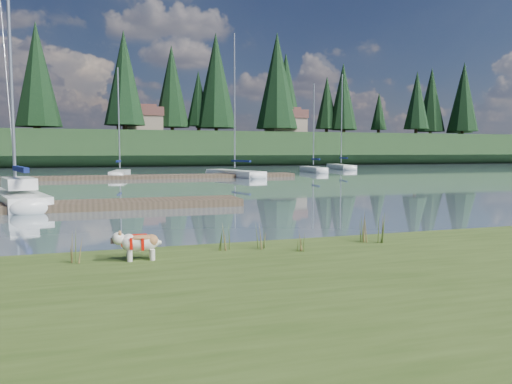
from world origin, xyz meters
name	(u,v)px	position (x,y,z in m)	size (l,w,h in m)	color
ground	(117,179)	(0.00, 30.00, 0.00)	(200.00, 200.00, 0.00)	slate
bank	(262,326)	(0.00, -6.00, 0.17)	(60.00, 9.00, 0.35)	#3C521E
ridge	(104,149)	(0.00, 73.00, 2.50)	(200.00, 20.00, 5.00)	#1A3118
bulldog	(139,242)	(-1.14, -2.60, 0.67)	(0.85, 0.39, 0.51)	silver
sailboat_main	(16,194)	(-5.03, 11.91, 0.42)	(3.44, 7.86, 11.23)	white
dock_near	(35,207)	(-4.00, 9.00, 0.15)	(16.00, 2.00, 0.30)	#4C3D2C
dock_far	(142,177)	(2.00, 30.00, 0.15)	(26.00, 2.20, 0.30)	#4C3D2C
sailboat_bg_2	(121,173)	(0.49, 33.60, 0.33)	(2.27, 6.29, 9.48)	white
sailboat_bg_3	(230,173)	(9.86, 31.45, 0.32)	(3.84, 8.70, 12.51)	white
sailboat_bg_4	(312,169)	(20.61, 37.65, 0.33)	(1.79, 6.39, 9.48)	white
sailboat_bg_5	(339,166)	(27.72, 44.86, 0.32)	(3.13, 8.43, 11.78)	white
weed_0	(226,237)	(0.54, -2.27, 0.61)	(0.17, 0.14, 0.63)	#475B23
weed_1	(262,237)	(1.26, -2.31, 0.57)	(0.17, 0.14, 0.53)	#475B23
weed_2	(364,229)	(3.55, -2.32, 0.62)	(0.17, 0.14, 0.65)	#475B23
weed_3	(76,248)	(-2.19, -2.48, 0.60)	(0.17, 0.14, 0.60)	#475B23
weed_4	(302,242)	(1.93, -2.79, 0.53)	(0.17, 0.14, 0.43)	#475B23
weed_5	(382,230)	(3.84, -2.54, 0.63)	(0.17, 0.14, 0.67)	#475B23
mud_lip	(192,259)	(0.00, -1.60, 0.07)	(60.00, 0.50, 0.14)	#33281C
conifer_3	(34,88)	(-10.00, 72.00, 11.74)	(4.84, 4.84, 12.25)	#382619
conifer_4	(124,78)	(3.00, 66.00, 13.09)	(6.16, 6.16, 15.10)	#382619
conifer_5	(198,99)	(15.00, 70.00, 10.83)	(3.96, 3.96, 10.35)	#382619
conifer_6	(277,81)	(28.00, 68.00, 13.99)	(7.04, 7.04, 17.00)	#382619
conifer_7	(343,96)	(42.00, 71.00, 12.19)	(5.28, 5.28, 13.20)	#382619
conifer_8	(417,100)	(55.00, 67.00, 11.51)	(4.62, 4.62, 11.77)	#382619
conifer_9	(464,97)	(68.00, 70.00, 12.87)	(5.94, 5.94, 14.62)	#382619
house_1	(142,119)	(6.00, 71.00, 7.31)	(6.30, 5.30, 4.65)	gray
house_2	(286,121)	(30.00, 69.00, 7.31)	(6.30, 5.30, 4.65)	gray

